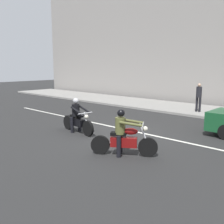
{
  "coord_description": "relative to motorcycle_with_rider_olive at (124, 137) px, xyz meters",
  "views": [
    {
      "loc": [
        7.37,
        -8.13,
        2.94
      ],
      "look_at": [
        0.23,
        -0.43,
        1.06
      ],
      "focal_mm": 41.23,
      "sensor_mm": 36.0,
      "label": 1
    }
  ],
  "objects": [
    {
      "name": "motorcycle_with_rider_black_leather",
      "position": [
        -3.45,
        0.89,
        -0.01
      ],
      "size": [
        2.26,
        0.71,
        1.55
      ],
      "color": "black",
      "rests_on": "ground_plane"
    },
    {
      "name": "ground_plane",
      "position": [
        -2.08,
        1.85,
        -0.64
      ],
      "size": [
        80.0,
        80.0,
        0.0
      ],
      "primitive_type": "plane",
      "color": "#272727"
    },
    {
      "name": "building_facade",
      "position": [
        -2.08,
        13.25,
        4.8
      ],
      "size": [
        40.0,
        1.4,
        10.87
      ],
      "primitive_type": "cube",
      "color": "gray",
      "rests_on": "ground_plane"
    },
    {
      "name": "pedestrian_bystander",
      "position": [
        -1.47,
        8.89,
        0.53
      ],
      "size": [
        0.34,
        0.34,
        1.76
      ],
      "color": "black",
      "rests_on": "sidewalk_slab"
    },
    {
      "name": "lane_marking_stripe",
      "position": [
        -2.6,
        2.75,
        -0.64
      ],
      "size": [
        18.0,
        0.14,
        0.01
      ],
      "primitive_type": "cube",
      "color": "silver",
      "rests_on": "ground_plane"
    },
    {
      "name": "motorcycle_with_rider_olive",
      "position": [
        0.0,
        0.0,
        0.0
      ],
      "size": [
        1.93,
        1.33,
        1.56
      ],
      "color": "black",
      "rests_on": "ground_plane"
    },
    {
      "name": "sidewalk_slab",
      "position": [
        -2.08,
        9.85,
        -0.57
      ],
      "size": [
        40.0,
        4.4,
        0.14
      ],
      "primitive_type": "cube",
      "color": "gray",
      "rests_on": "ground_plane"
    }
  ]
}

